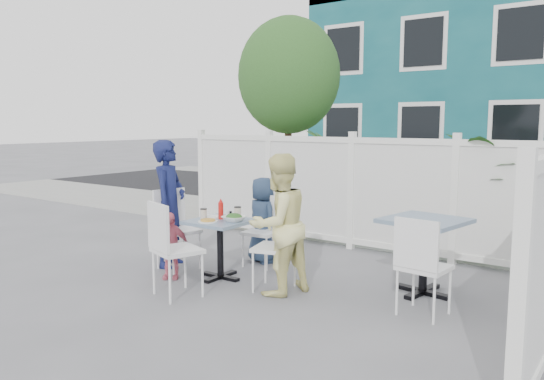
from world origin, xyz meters
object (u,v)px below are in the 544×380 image
Objects in this scene: chair_left at (175,223)px; chair_back at (264,225)px; chair_near at (169,242)px; utility_cabinet at (269,182)px; woman at (279,224)px; main_table at (220,233)px; chair_right at (282,240)px; spare_table at (424,236)px; boy at (262,220)px; man at (169,203)px; toddler at (170,246)px.

chair_back is (0.83, 0.76, -0.06)m from chair_left.
utility_cabinet is at bearing 132.36° from chair_near.
main_table is at bearing -78.49° from woman.
chair_right is 1.07m from chair_back.
chair_near is at bearing -141.70° from spare_table.
boy reaches higher than chair_near.
toddler is (0.42, -0.40, -0.41)m from man.
man is at bearing 74.25° from chair_right.
utility_cabinet is 1.65× the size of toddler.
utility_cabinet is 4.32m from main_table.
chair_right is at bearing -148.87° from woman.
utility_cabinet is 5.12m from spare_table.
spare_table is 1.12× the size of toddler.
utility_cabinet reaches higher than chair_right.
chair_left is (-2.89, -0.81, -0.06)m from spare_table.
man reaches higher than toddler.
woman is (0.81, -0.83, 0.23)m from chair_back.
utility_cabinet is at bearing -6.09° from man.
toddler is at bearing 154.58° from chair_near.
main_table is 0.78× the size of chair_back.
chair_near is 1.28× the size of toddler.
chair_right is 0.64× the size of woman.
chair_back is 1.18m from woman.
chair_right reaches higher than toddler.
main_table is 0.79m from chair_back.
utility_cabinet is 0.86× the size of woman.
spare_table is (4.17, -2.96, -0.02)m from utility_cabinet.
boy reaches higher than spare_table.
chair_right reaches higher than main_table.
utility_cabinet is at bearing 118.48° from main_table.
main_table is 0.46× the size of woman.
main_table is 0.79× the size of spare_table.
woman is at bearing 99.96° from chair_left.
spare_table is 2.85m from toddler.
chair_near is 1.69m from boy.
chair_left is at bearing 151.61° from chair_near.
man reaches higher than woman.
toddler is at bearing 93.78° from boy.
man is at bearing -92.86° from chair_left.
toddler is (1.59, -4.14, -0.25)m from utility_cabinet.
chair_back is (-2.06, -0.05, -0.11)m from spare_table.
chair_back is at bearing -75.84° from man.
chair_near is at bearing 115.42° from boy.
chair_left is (1.29, -3.77, -0.07)m from utility_cabinet.
chair_right is 0.86× the size of boy.
chair_back is (2.12, -3.01, -0.13)m from utility_cabinet.
chair_left is at bearing -77.82° from woman.
utility_cabinet is 1.47× the size of spare_table.
woman is (1.63, -0.07, 0.17)m from chair_left.
utility_cabinet reaches higher than chair_left.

